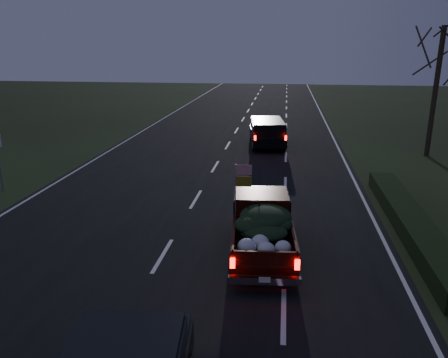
# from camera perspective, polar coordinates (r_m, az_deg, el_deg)

# --- Properties ---
(ground) EXTENTS (120.00, 120.00, 0.00)m
(ground) POSITION_cam_1_polar(r_m,az_deg,el_deg) (13.33, -8.02, -9.93)
(ground) COLOR black
(ground) RESTS_ON ground
(road_asphalt) EXTENTS (14.00, 120.00, 0.02)m
(road_asphalt) POSITION_cam_1_polar(r_m,az_deg,el_deg) (13.33, -8.03, -9.89)
(road_asphalt) COLOR black
(road_asphalt) RESTS_ON ground
(hedge_row) EXTENTS (1.00, 10.00, 0.60)m
(hedge_row) POSITION_cam_1_polar(r_m,az_deg,el_deg) (16.09, 23.18, -5.18)
(hedge_row) COLOR black
(hedge_row) RESTS_ON ground
(bare_tree_far) EXTENTS (3.60, 3.60, 7.00)m
(bare_tree_far) POSITION_cam_1_polar(r_m,az_deg,el_deg) (26.64, 26.34, 13.73)
(bare_tree_far) COLOR black
(bare_tree_far) RESTS_ON ground
(pickup_truck) EXTENTS (2.15, 4.75, 2.42)m
(pickup_truck) POSITION_cam_1_polar(r_m,az_deg,el_deg) (13.18, 4.98, -5.78)
(pickup_truck) COLOR #350E07
(pickup_truck) RESTS_ON ground
(lead_suv) EXTENTS (2.50, 4.84, 1.33)m
(lead_suv) POSITION_cam_1_polar(r_m,az_deg,el_deg) (27.08, 5.68, 6.38)
(lead_suv) COLOR black
(lead_suv) RESTS_ON ground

